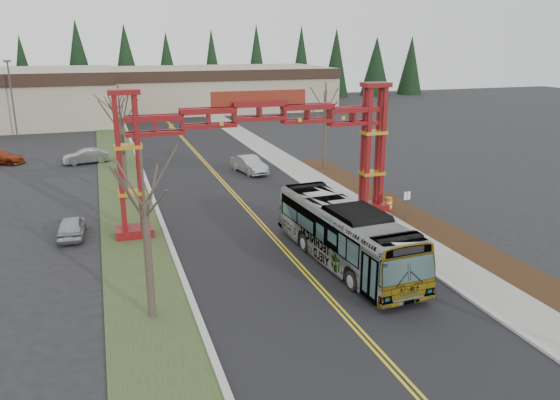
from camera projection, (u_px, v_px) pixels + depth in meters
name	position (u px, v px, depth m)	size (l,w,h in m)	color
ground	(402.00, 379.00, 19.42)	(200.00, 200.00, 0.00)	black
road	(235.00, 195.00, 42.18)	(12.00, 110.00, 0.02)	black
lane_line_left	(233.00, 195.00, 42.13)	(0.12, 100.00, 0.01)	gold
lane_line_right	(236.00, 195.00, 42.21)	(0.12, 100.00, 0.01)	gold
curb_right	(309.00, 188.00, 44.01)	(0.30, 110.00, 0.15)	#B0AFAA
sidewalk_right	(326.00, 187.00, 44.45)	(2.60, 110.00, 0.14)	gray
landscape_strip	(468.00, 247.00, 31.58)	(2.60, 50.00, 0.12)	black
grass_median	(128.00, 204.00, 39.76)	(4.00, 110.00, 0.08)	#2F4221
curb_left	(154.00, 202.00, 40.30)	(0.30, 110.00, 0.15)	#B0AFAA
gateway_arch	(259.00, 133.00, 34.11)	(18.20, 1.60, 8.90)	#570B0D
retail_building_east	(215.00, 88.00, 94.23)	(38.00, 20.30, 7.00)	tan
conifer_treeline	(150.00, 68.00, 101.42)	(116.10, 5.60, 13.00)	black
transit_bus	(345.00, 234.00, 29.00)	(2.80, 11.96, 3.33)	#A5A6AC
silver_sedan	(249.00, 165.00, 49.15)	(1.62, 4.63, 1.53)	#A5A8AD
parked_car_near_a	(72.00, 227.00, 33.18)	(1.57, 3.89, 1.33)	#A2A3A9
parked_car_far_a	(86.00, 156.00, 52.89)	(1.49, 4.26, 1.40)	gray
bare_tree_median_near	(144.00, 204.00, 22.23)	(3.27, 3.27, 7.37)	#382D26
bare_tree_median_mid	(120.00, 118.00, 39.42)	(3.39, 3.39, 8.45)	#382D26
bare_tree_median_far	(116.00, 113.00, 48.34)	(3.03, 3.03, 7.37)	#382D26
bare_tree_right_far	(325.00, 108.00, 49.12)	(3.39, 3.39, 7.90)	#382D26
light_pole_far	(11.00, 93.00, 66.11)	(0.80, 0.40, 9.22)	#3F3F44
street_sign	(407.00, 200.00, 35.88)	(0.46, 0.05, 2.02)	#3F3F44
barrel_south	(388.00, 204.00, 38.38)	(0.51, 0.51, 0.94)	orange
barrel_mid	(363.00, 194.00, 40.79)	(0.51, 0.51, 0.94)	orange
barrel_north	(364.00, 195.00, 40.70)	(0.51, 0.51, 0.95)	orange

